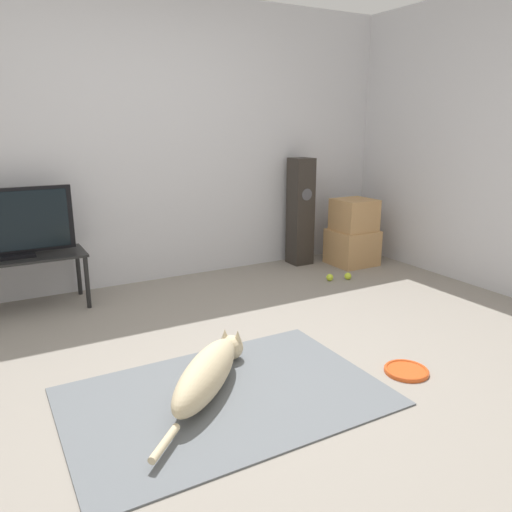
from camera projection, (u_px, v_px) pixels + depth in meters
The scene contains 12 objects.
ground_plane at pixel (254, 373), 2.98m from camera, with size 12.00×12.00×0.00m, color gray.
wall_back at pixel (140, 143), 4.42m from camera, with size 8.00×0.06×2.55m.
area_rug at pixel (226, 397), 2.72m from camera, with size 1.70×1.13×0.01m.
dog at pixel (208, 372), 2.73m from camera, with size 0.85×0.87×0.24m.
frisbee at pixel (406, 371), 2.99m from camera, with size 0.26×0.26×0.03m.
cardboard_box_lower at pixel (352, 247), 5.24m from camera, with size 0.44×0.42×0.37m.
cardboard_box_upper at pixel (354, 215), 5.15m from camera, with size 0.39×0.37×0.32m.
floor_speaker at pixel (300, 212), 5.18m from camera, with size 0.22×0.22×1.10m.
tv_stand at pixel (13, 264), 3.85m from camera, with size 1.07×0.43×0.45m.
tv at pixel (7, 224), 3.78m from camera, with size 0.95×0.20×0.53m.
tennis_ball_by_boxes at pixel (348, 276), 4.75m from camera, with size 0.07×0.07×0.07m.
tennis_ball_near_speaker at pixel (330, 277), 4.71m from camera, with size 0.07×0.07×0.07m.
Camera 1 is at (-1.31, -2.36, 1.45)m, focal length 35.00 mm.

